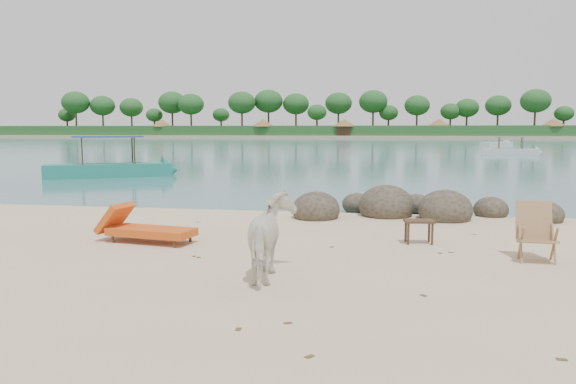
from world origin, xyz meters
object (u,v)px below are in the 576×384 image
(deck_chair, at_px, (538,234))
(side_table, at_px, (419,233))
(boat_near, at_px, (108,143))
(cow, at_px, (273,239))
(boulders, at_px, (406,209))
(lounge_chair, at_px, (151,228))

(deck_chair, bearing_deg, side_table, 151.73)
(side_table, distance_m, boat_near, 19.35)
(cow, distance_m, boat_near, 20.20)
(boulders, xyz_separation_m, side_table, (0.11, -3.38, 0.02))
(boulders, distance_m, deck_chair, 4.96)
(boulders, distance_m, lounge_chair, 6.45)
(cow, distance_m, deck_chair, 4.43)
(side_table, height_order, lounge_chair, lounge_chair)
(boat_near, bearing_deg, cow, -86.14)
(lounge_chair, xyz_separation_m, boat_near, (-8.45, 14.56, 1.26))
(side_table, relative_size, deck_chair, 0.57)
(deck_chair, bearing_deg, boat_near, 140.31)
(side_table, bearing_deg, lounge_chair, -179.68)
(side_table, xyz_separation_m, boat_near, (-13.50, 13.79, 1.34))
(boulders, relative_size, cow, 4.38)
(cow, bearing_deg, deck_chair, -163.90)
(side_table, bearing_deg, boat_near, 126.10)
(side_table, xyz_separation_m, lounge_chair, (-5.05, -0.77, 0.09))
(boulders, bearing_deg, side_table, -88.08)
(boulders, xyz_separation_m, cow, (-2.13, -6.32, 0.41))
(side_table, distance_m, lounge_chair, 5.11)
(boulders, height_order, boat_near, boat_near)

